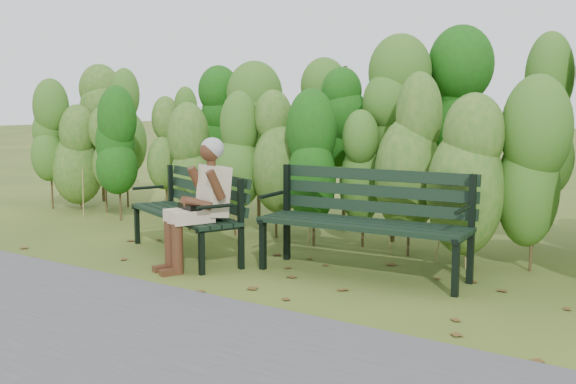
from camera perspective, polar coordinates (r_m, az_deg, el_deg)
The scene contains 7 objects.
ground at distance 6.62m, azimuth -1.71°, elevation -6.78°, with size 80.00×80.00×0.00m, color #3D5121.
footpath at distance 5.08m, azimuth -16.72°, elevation -11.57°, with size 60.00×2.50×0.01m, color #474749.
hedge_band at distance 8.00m, azimuth 6.10°, elevation 4.80°, with size 11.04×1.67×2.42m.
leaf_litter at distance 6.59m, azimuth -0.54°, elevation -6.81°, with size 5.57×2.26×0.01m.
bench_left at distance 7.35m, azimuth -8.11°, elevation -1.18°, with size 1.89×1.24×0.90m.
bench_right at distance 6.48m, azimuth 6.72°, elevation -1.79°, with size 2.06×0.81×1.01m.
seated_woman at distance 6.69m, azimuth -7.35°, elevation -0.26°, with size 0.61×0.81×1.30m.
Camera 1 is at (3.76, -5.19, 1.65)m, focal length 42.00 mm.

